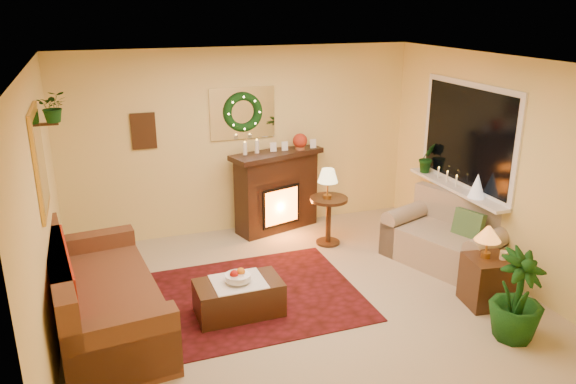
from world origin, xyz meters
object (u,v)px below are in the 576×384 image
object	(u,v)px
fireplace	(277,193)
side_table_round	(328,221)
sofa	(105,291)
loveseat	(446,233)
end_table_square	(487,282)
coffee_table	(239,296)

from	to	relation	value
fireplace	side_table_round	world-z (taller)	fireplace
sofa	loveseat	world-z (taller)	sofa
loveseat	end_table_square	distance (m)	1.04
end_table_square	fireplace	bearing A→B (deg)	117.36
loveseat	sofa	bearing A→B (deg)	161.59
fireplace	coffee_table	xyz separation A→B (m)	(-1.14, -2.14, -0.34)
coffee_table	fireplace	bearing A→B (deg)	61.30
loveseat	side_table_round	world-z (taller)	loveseat
sofa	loveseat	xyz separation A→B (m)	(4.10, 0.15, -0.01)
coffee_table	side_table_round	bearing A→B (deg)	39.71
loveseat	coffee_table	world-z (taller)	loveseat
loveseat	fireplace	bearing A→B (deg)	111.44
sofa	fireplace	distance (m)	3.16
fireplace	loveseat	distance (m)	2.45
sofa	coffee_table	world-z (taller)	sofa
end_table_square	side_table_round	bearing A→B (deg)	115.09
fireplace	loveseat	world-z (taller)	fireplace
side_table_round	end_table_square	distance (m)	2.30
sofa	coffee_table	bearing A→B (deg)	-13.49
fireplace	loveseat	bearing A→B (deg)	-64.57
end_table_square	loveseat	bearing A→B (deg)	80.57
coffee_table	sofa	bearing A→B (deg)	171.74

